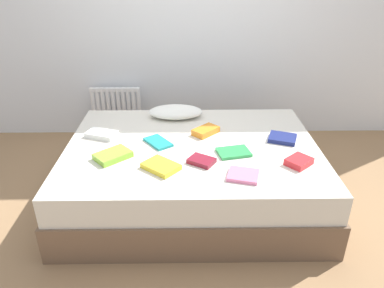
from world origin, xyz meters
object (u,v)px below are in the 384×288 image
at_px(textbook_maroon, 202,161).
at_px(textbook_navy, 282,138).
at_px(textbook_white, 102,134).
at_px(textbook_red, 299,162).
at_px(textbook_orange, 206,131).
at_px(radiator, 117,108).
at_px(textbook_teal, 158,142).
at_px(pillow, 176,112).
at_px(bed, 192,172).
at_px(textbook_yellow, 161,166).
at_px(textbook_green, 234,152).
at_px(textbook_pink, 243,175).
at_px(textbook_lime, 113,155).

distance_m(textbook_maroon, textbook_navy, 0.75).
xyz_separation_m(textbook_white, textbook_red, (1.49, -0.47, 0.00)).
bearing_deg(textbook_orange, radiator, 87.82).
bearing_deg(textbook_teal, pillow, 130.98).
bearing_deg(textbook_red, bed, 115.47).
xyz_separation_m(textbook_maroon, textbook_yellow, (-0.28, -0.08, 0.00)).
relative_size(bed, textbook_orange, 9.19).
height_order(textbook_maroon, textbook_green, textbook_maroon).
relative_size(textbook_teal, textbook_green, 1.02).
bearing_deg(textbook_white, textbook_navy, 16.36).
relative_size(textbook_white, textbook_pink, 1.20).
xyz_separation_m(textbook_teal, textbook_lime, (-0.31, -0.23, 0.01)).
distance_m(textbook_maroon, textbook_green, 0.28).
bearing_deg(bed, textbook_red, -22.91).
height_order(pillow, textbook_navy, pillow).
height_order(radiator, textbook_red, radiator).
distance_m(textbook_maroon, textbook_orange, 0.49).
xyz_separation_m(textbook_lime, textbook_green, (0.89, 0.06, -0.01)).
bearing_deg(textbook_pink, radiator, 139.60).
relative_size(textbook_white, textbook_red, 1.39).
relative_size(textbook_yellow, textbook_orange, 1.11).
xyz_separation_m(bed, textbook_orange, (0.12, 0.20, 0.28)).
xyz_separation_m(pillow, textbook_red, (0.90, -0.87, -0.03)).
relative_size(textbook_maroon, textbook_lime, 0.71).
bearing_deg(bed, textbook_green, -25.72).
bearing_deg(textbook_navy, textbook_teal, -157.03).
relative_size(textbook_red, textbook_green, 0.73).
distance_m(textbook_white, textbook_red, 1.57).
relative_size(textbook_maroon, textbook_green, 0.75).
xyz_separation_m(textbook_yellow, textbook_pink, (0.56, -0.11, -0.01)).
bearing_deg(textbook_navy, bed, -154.02).
bearing_deg(bed, textbook_white, 168.03).
relative_size(pillow, textbook_navy, 2.33).
bearing_deg(textbook_green, textbook_orange, 106.26).
xyz_separation_m(textbook_orange, textbook_pink, (0.22, -0.67, -0.01)).
bearing_deg(textbook_red, textbook_lime, 133.59).
xyz_separation_m(radiator, textbook_green, (1.12, -1.35, 0.18)).
bearing_deg(textbook_green, pillow, 109.90).
height_order(radiator, textbook_maroon, radiator).
bearing_deg(textbook_teal, textbook_navy, 56.83).
bearing_deg(textbook_red, textbook_yellow, 140.90).
bearing_deg(textbook_green, textbook_teal, 150.28).
xyz_separation_m(textbook_red, textbook_orange, (-0.64, 0.52, 0.00)).
height_order(bed, textbook_pink, textbook_pink).
xyz_separation_m(textbook_white, textbook_orange, (0.86, 0.04, 0.00)).
height_order(textbook_navy, textbook_pink, textbook_navy).
bearing_deg(textbook_green, textbook_yellow, -171.02).
relative_size(textbook_green, textbook_pink, 1.18).
height_order(textbook_lime, textbook_pink, textbook_lime).
bearing_deg(textbook_red, textbook_green, 117.50).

